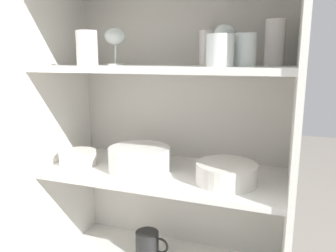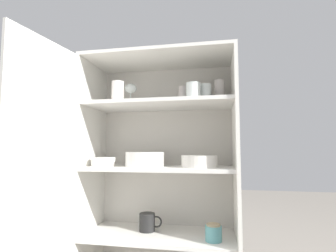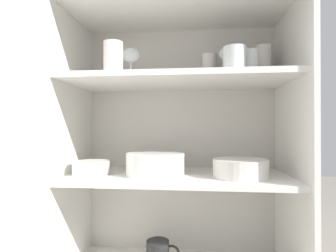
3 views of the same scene
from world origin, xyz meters
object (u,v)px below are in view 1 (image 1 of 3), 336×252
(serving_bowl_small, at_px, (78,157))
(coffee_mug_primary, at_px, (148,244))
(plate_stack_white, at_px, (139,159))
(mixing_bowl_large, at_px, (226,172))

(serving_bowl_small, height_order, coffee_mug_primary, serving_bowl_small)
(plate_stack_white, xyz_separation_m, coffee_mug_primary, (0.01, 0.05, -0.36))
(plate_stack_white, distance_m, mixing_bowl_large, 0.31)
(coffee_mug_primary, bearing_deg, serving_bowl_small, -162.95)
(serving_bowl_small, bearing_deg, mixing_bowl_large, 0.86)
(mixing_bowl_large, bearing_deg, coffee_mug_primary, 167.65)
(plate_stack_white, relative_size, mixing_bowl_large, 1.13)
(mixing_bowl_large, bearing_deg, serving_bowl_small, -179.14)
(mixing_bowl_large, relative_size, coffee_mug_primary, 1.46)
(serving_bowl_small, bearing_deg, plate_stack_white, 6.02)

